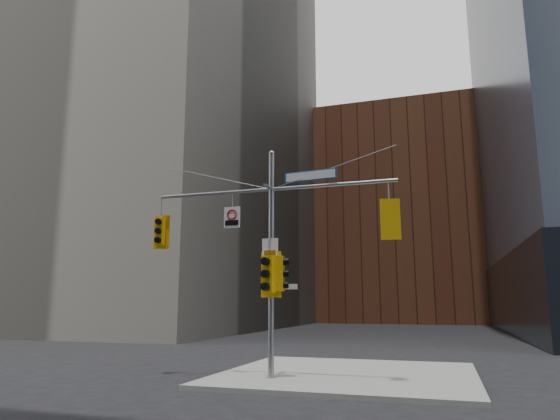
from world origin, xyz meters
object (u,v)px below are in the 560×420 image
Objects in this scene: traffic_light_east_arm at (390,220)px; traffic_light_pole_front at (268,274)px; signal_assembly at (271,238)px; traffic_light_pole_side at (281,273)px; traffic_light_west_arm at (160,232)px; regulatory_sign_arm at (232,217)px; street_sign_blade at (310,176)px.

traffic_light_east_arm is 0.86× the size of traffic_light_pole_front.
traffic_light_east_arm is 4.03m from traffic_light_pole_front.
traffic_light_pole_side is (0.33, 0.01, -1.13)m from signal_assembly.
traffic_light_pole_side is at bearing -12.15° from traffic_light_east_arm.
traffic_light_west_arm is 4.63m from traffic_light_pole_side.
regulatory_sign_arm reaches higher than traffic_light_west_arm.
signal_assembly is 4.57× the size of street_sign_blade.
traffic_light_pole_side is 2.53m from regulatory_sign_arm.
traffic_light_pole_side is (4.38, 0.00, -1.51)m from traffic_light_west_arm.
traffic_light_east_arm is (3.71, 0.00, 0.38)m from signal_assembly.
regulatory_sign_arm is (-2.66, -0.02, -1.18)m from street_sign_blade.
traffic_light_west_arm is 0.83× the size of traffic_light_pole_front.
traffic_light_east_arm is 1.75× the size of regulatory_sign_arm.
traffic_light_pole_side is 0.77× the size of traffic_light_pole_front.
signal_assembly is at bearing -174.10° from street_sign_blade.
traffic_light_east_arm is 5.09m from regulatory_sign_arm.
street_sign_blade is (0.97, -0.01, 3.06)m from traffic_light_pole_side.
traffic_light_east_arm is 1.12× the size of traffic_light_pole_side.
traffic_light_pole_front is (-0.32, -0.28, -0.03)m from traffic_light_pole_side.
signal_assembly is 4.07m from traffic_light_west_arm.
signal_assembly is 6.56× the size of traffic_light_east_arm.
signal_assembly reaches higher than traffic_light_pole_front.
traffic_light_pole_side is 0.62× the size of street_sign_blade.
street_sign_blade is at bearing -12.00° from traffic_light_east_arm.
traffic_light_pole_side is 1.56× the size of regulatory_sign_arm.
signal_assembly reaches higher than traffic_light_west_arm.
traffic_light_west_arm is at bearing -12.04° from traffic_light_east_arm.
traffic_light_west_arm is 4.35m from traffic_light_pole_front.
street_sign_blade reaches higher than traffic_light_west_arm.
street_sign_blade reaches higher than regulatory_sign_arm.
traffic_light_east_arm is at bearing 5.72° from street_sign_blade.
traffic_light_east_arm reaches higher than traffic_light_pole_front.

